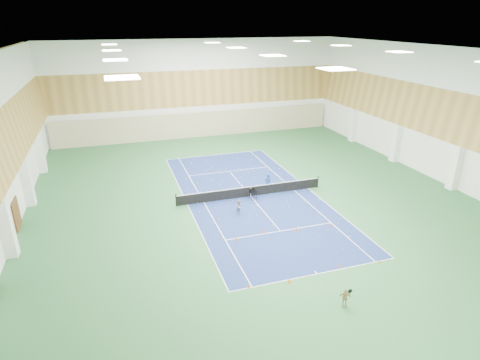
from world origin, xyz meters
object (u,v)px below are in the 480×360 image
coach (268,182)px  ball_cart (253,194)px  tennis_net (251,190)px  child_apron (345,298)px  child_court (239,207)px

coach → ball_cart: size_ratio=1.85×
tennis_net → coach: (1.79, 0.60, 0.29)m
coach → child_apron: bearing=79.3°
child_court → ball_cart: child_court is taller
tennis_net → ball_cart: 0.61m
child_court → ball_cart: 2.94m
tennis_net → ball_cart: size_ratio=14.17×
child_court → child_apron: 12.22m
child_court → child_apron: (1.92, -12.07, -0.05)m
tennis_net → child_court: child_court is taller
coach → child_apron: size_ratio=1.53×
ball_cart → coach: bearing=27.3°
child_court → child_apron: child_court is taller
tennis_net → ball_cart: (-0.01, -0.60, -0.10)m
coach → child_court: size_ratio=1.40×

